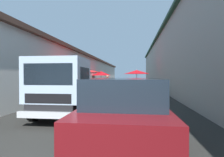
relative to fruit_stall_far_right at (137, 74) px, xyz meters
The scene contains 11 objects.
ground 5.15m from the fruit_stall_far_right, 163.52° to the left, with size 90.00×90.00×0.00m, color #282826.
building_left_whitewash 8.92m from the fruit_stall_far_right, 105.58° to the left, with size 49.80×7.50×3.76m.
building_right_concrete 6.44m from the fruit_stall_far_right, 112.29° to the right, with size 49.80×7.50×5.99m.
fruit_stall_far_right is the anchor object (origin of this frame).
fruit_stall_near_right 9.05m from the fruit_stall_far_right, 155.26° to the left, with size 2.81×2.81×2.11m.
fruit_stall_mid_lane 4.15m from the fruit_stall_far_right, 80.79° to the left, with size 2.29×2.29×2.11m.
hatchback_car 15.22m from the fruit_stall_far_right, behind, with size 3.93×1.97×1.45m.
delivery_truck 13.47m from the fruit_stall_far_right, 168.48° to the left, with size 4.95×2.04×2.08m.
vendor_by_crates 5.22m from the fruit_stall_far_right, 150.07° to the left, with size 0.27×0.62×1.56m.
parked_scooter 5.63m from the fruit_stall_far_right, 162.93° to the right, with size 1.67×0.58×1.14m.
plastic_stool 12.40m from the fruit_stall_far_right, behind, with size 0.30×0.30×0.43m.
Camera 1 is at (-1.13, -1.19, 1.51)m, focal length 27.80 mm.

